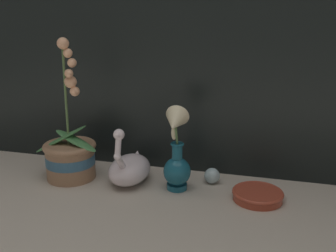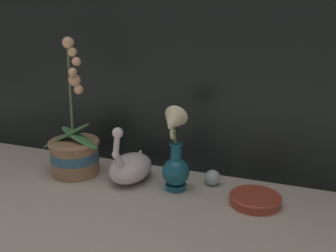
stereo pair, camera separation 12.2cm
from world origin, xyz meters
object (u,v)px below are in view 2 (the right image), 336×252
object	(u,v)px
amber_dish	(255,199)
blue_vase	(175,156)
swan_figurine	(131,166)
glass_sphere	(212,178)
orchid_potted_plant	(75,150)

from	to	relation	value
amber_dish	blue_vase	bearing A→B (deg)	179.52
swan_figurine	amber_dish	world-z (taller)	swan_figurine
blue_vase	glass_sphere	distance (m)	0.16
orchid_potted_plant	glass_sphere	bearing A→B (deg)	9.43
amber_dish	orchid_potted_plant	bearing A→B (deg)	179.50
orchid_potted_plant	amber_dish	distance (m)	0.62
orchid_potted_plant	amber_dish	world-z (taller)	orchid_potted_plant
swan_figurine	blue_vase	world-z (taller)	blue_vase
glass_sphere	orchid_potted_plant	bearing A→B (deg)	-170.57
orchid_potted_plant	blue_vase	xyz separation A→B (m)	(0.36, -0.00, 0.03)
orchid_potted_plant	swan_figurine	bearing A→B (deg)	4.94
swan_figurine	glass_sphere	distance (m)	0.27
orchid_potted_plant	glass_sphere	size ratio (longest dim) A/B	9.06
orchid_potted_plant	swan_figurine	distance (m)	0.21
orchid_potted_plant	amber_dish	bearing A→B (deg)	-0.50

